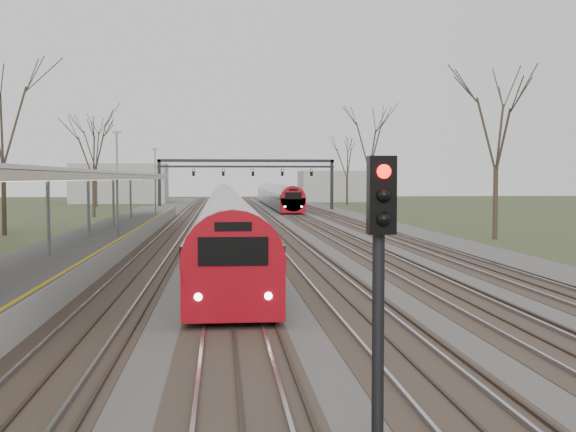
% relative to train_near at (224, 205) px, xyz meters
% --- Properties ---
extents(track_bed, '(24.00, 160.00, 0.22)m').
position_rel_train_near_xyz_m(track_bed, '(2.76, -6.45, -1.42)').
color(track_bed, '#474442').
rests_on(track_bed, ground).
extents(platform, '(3.50, 69.00, 1.00)m').
position_rel_train_near_xyz_m(platform, '(-6.55, -23.95, -0.98)').
color(platform, '#9E9B93').
rests_on(platform, ground).
extents(canopy, '(4.10, 50.00, 3.11)m').
position_rel_train_near_xyz_m(canopy, '(-6.55, -28.46, 2.45)').
color(canopy, slate).
rests_on(canopy, platform).
extents(signal_gantry, '(21.00, 0.59, 6.08)m').
position_rel_train_near_xyz_m(signal_gantry, '(2.79, 23.54, 3.43)').
color(signal_gantry, black).
rests_on(signal_gantry, ground).
extents(tree_west_far, '(5.50, 5.50, 11.33)m').
position_rel_train_near_xyz_m(tree_west_far, '(-14.50, -13.45, 6.54)').
color(tree_west_far, '#2D231C').
rests_on(tree_west_far, ground).
extents(tree_east_far, '(5.00, 5.00, 10.30)m').
position_rel_train_near_xyz_m(tree_east_far, '(16.50, -19.45, 5.81)').
color(tree_east_far, '#2D231C').
rests_on(tree_east_far, ground).
extents(train_near, '(2.62, 90.21, 3.05)m').
position_rel_train_near_xyz_m(train_near, '(0.00, 0.00, 0.00)').
color(train_near, '#A2A4AB').
rests_on(train_near, ground).
extents(train_far, '(2.62, 45.21, 3.05)m').
position_rel_train_near_xyz_m(train_far, '(7.00, 32.59, 0.00)').
color(train_far, '#A2A4AB').
rests_on(train_far, ground).
extents(signal_post, '(0.35, 0.45, 4.10)m').
position_rel_train_near_xyz_m(signal_post, '(1.75, -53.20, 1.25)').
color(signal_post, black).
rests_on(signal_post, ground).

